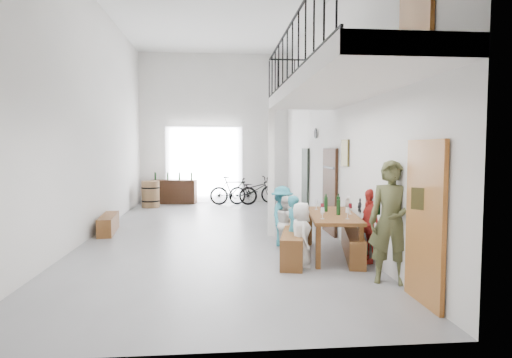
{
  "coord_description": "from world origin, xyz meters",
  "views": [
    {
      "loc": [
        0.08,
        -10.05,
        1.98
      ],
      "look_at": [
        0.95,
        -0.5,
        1.31
      ],
      "focal_mm": 30.0,
      "sensor_mm": 36.0,
      "label": 1
    }
  ],
  "objects": [
    {
      "name": "floor",
      "position": [
        0.0,
        0.0,
        0.0
      ],
      "size": [
        12.0,
        12.0,
        0.0
      ],
      "primitive_type": "plane",
      "color": "slate",
      "rests_on": "ground"
    },
    {
      "name": "room_walls",
      "position": [
        0.0,
        0.0,
        3.55
      ],
      "size": [
        12.0,
        12.0,
        12.0
      ],
      "color": "white",
      "rests_on": "ground"
    },
    {
      "name": "gateway_portal",
      "position": [
        -0.4,
        5.94,
        1.4
      ],
      "size": [
        2.8,
        0.08,
        2.8
      ],
      "primitive_type": "cube",
      "color": "white",
      "rests_on": "ground"
    },
    {
      "name": "guest_right_c",
      "position": [
        2.82,
        -1.6,
        0.52
      ],
      "size": [
        0.49,
        0.59,
        1.05
      ],
      "primitive_type": "imported",
      "rotation": [
        0.0,
        0.0,
        -1.23
      ],
      "color": "white",
      "rests_on": "ground"
    },
    {
      "name": "oak_barrel",
      "position": [
        -2.18,
        4.66,
        0.45
      ],
      "size": [
        0.61,
        0.61,
        0.9
      ],
      "color": "brown",
      "rests_on": "ground"
    },
    {
      "name": "guest_left_d",
      "position": [
        1.4,
        -1.48,
        0.62
      ],
      "size": [
        0.73,
        0.91,
        1.23
      ],
      "primitive_type": "imported",
      "rotation": [
        0.0,
        0.0,
        1.17
      ],
      "color": "teal",
      "rests_on": "ground"
    },
    {
      "name": "guest_left_c",
      "position": [
        1.43,
        -1.91,
        0.54
      ],
      "size": [
        0.45,
        0.56,
        1.08
      ],
      "primitive_type": "imported",
      "rotation": [
        0.0,
        0.0,
        1.66
      ],
      "color": "white",
      "rests_on": "ground"
    },
    {
      "name": "potted_plant",
      "position": [
        2.45,
        0.75,
        0.19
      ],
      "size": [
        0.43,
        0.4,
        0.38
      ],
      "primitive_type": "imported",
      "rotation": [
        0.0,
        0.0,
        0.37
      ],
      "color": "#1C491A",
      "rests_on": "ground"
    },
    {
      "name": "tableware",
      "position": [
        2.2,
        -2.38,
        0.93
      ],
      "size": [
        0.71,
        1.23,
        0.35
      ],
      "color": "black",
      "rests_on": "tasting_table"
    },
    {
      "name": "guest_left_b",
      "position": [
        1.44,
        -2.63,
        0.58
      ],
      "size": [
        0.37,
        0.48,
        1.16
      ],
      "primitive_type": "imported",
      "rotation": [
        0.0,
        0.0,
        1.81
      ],
      "color": "teal",
      "rests_on": "ground"
    },
    {
      "name": "guest_left_a",
      "position": [
        1.47,
        -3.07,
        0.55
      ],
      "size": [
        0.36,
        0.54,
        1.09
      ],
      "primitive_type": "imported",
      "rotation": [
        0.0,
        0.0,
        1.59
      ],
      "color": "white",
      "rests_on": "ground"
    },
    {
      "name": "right_wall_decor",
      "position": [
        2.7,
        -1.87,
        1.74
      ],
      "size": [
        0.07,
        8.28,
        5.07
      ],
      "color": "#9E602A",
      "rests_on": "ground"
    },
    {
      "name": "bicycle_far",
      "position": [
        0.65,
        5.0,
        0.51
      ],
      "size": [
        1.72,
        0.64,
        1.01
      ],
      "primitive_type": "imported",
      "rotation": [
        0.0,
        0.0,
        1.47
      ],
      "color": "black",
      "rests_on": "ground"
    },
    {
      "name": "guest_right_b",
      "position": [
        2.85,
        -2.29,
        0.55
      ],
      "size": [
        0.44,
        1.04,
        1.09
      ],
      "primitive_type": "imported",
      "rotation": [
        0.0,
        0.0,
        -1.45
      ],
      "color": "black",
      "rests_on": "ground"
    },
    {
      "name": "host_standing",
      "position": [
        2.62,
        -4.05,
        0.91
      ],
      "size": [
        0.78,
        0.67,
        1.82
      ],
      "primitive_type": "imported",
      "rotation": [
        0.0,
        0.0,
        -0.42
      ],
      "color": "#4A4C2A",
      "rests_on": "ground"
    },
    {
      "name": "guest_right_a",
      "position": [
        2.74,
        -2.88,
        0.65
      ],
      "size": [
        0.33,
        0.76,
        1.29
      ],
      "primitive_type": "imported",
      "rotation": [
        0.0,
        0.0,
        -1.55
      ],
      "color": "#AE231D",
      "rests_on": "ground"
    },
    {
      "name": "side_bench",
      "position": [
        -2.5,
        0.27,
        0.21
      ],
      "size": [
        0.48,
        1.5,
        0.42
      ],
      "primitive_type": "cube",
      "rotation": [
        0.0,
        0.0,
        0.1
      ],
      "color": "brown",
      "rests_on": "ground"
    },
    {
      "name": "bicycle_near",
      "position": [
        1.38,
        5.36,
        0.49
      ],
      "size": [
        1.99,
        1.18,
        0.99
      ],
      "primitive_type": "imported",
      "rotation": [
        0.0,
        0.0,
        1.87
      ],
      "color": "black",
      "rests_on": "ground"
    },
    {
      "name": "serving_counter",
      "position": [
        -1.5,
        5.65,
        0.43
      ],
      "size": [
        1.68,
        0.71,
        0.86
      ],
      "primitive_type": "cube",
      "rotation": [
        0.0,
        0.0,
        -0.16
      ],
      "color": "#341D0E",
      "rests_on": "ground"
    },
    {
      "name": "bench_wall",
      "position": [
        2.57,
        -2.43,
        0.24
      ],
      "size": [
        0.73,
        2.1,
        0.48
      ],
      "primitive_type": "cube",
      "rotation": [
        0.0,
        0.0,
        -0.22
      ],
      "color": "brown",
      "rests_on": "ground"
    },
    {
      "name": "balcony",
      "position": [
        1.98,
        -3.13,
        2.96
      ],
      "size": [
        1.52,
        5.62,
        4.0
      ],
      "color": "white",
      "rests_on": "ground"
    },
    {
      "name": "bench_inner",
      "position": [
        1.49,
        -2.32,
        0.26
      ],
      "size": [
        0.86,
        2.31,
        0.53
      ],
      "primitive_type": "cube",
      "rotation": [
        0.0,
        0.0,
        -0.22
      ],
      "color": "brown",
      "rests_on": "ground"
    },
    {
      "name": "tasting_table",
      "position": [
        2.2,
        -2.4,
        0.71
      ],
      "size": [
        1.1,
        2.12,
        0.79
      ],
      "rotation": [
        0.0,
        0.0,
        -0.14
      ],
      "color": "brown",
      "rests_on": "ground"
    },
    {
      "name": "counter_bottles",
      "position": [
        -1.5,
        5.63,
        1.0
      ],
      "size": [
        1.37,
        0.25,
        0.28
      ],
      "color": "black",
      "rests_on": "serving_counter"
    }
  ]
}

